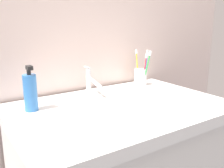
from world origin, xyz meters
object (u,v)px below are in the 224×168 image
object	(u,v)px
toothbrush_blue	(146,65)
toothbrush_red	(145,67)
toothbrush_yellow	(137,64)
toothbrush_green	(147,66)
toothbrush_cup	(140,77)
faucet	(91,81)
soap_dispenser	(30,92)

from	to	relation	value
toothbrush_blue	toothbrush_red	bearing A→B (deg)	-140.36
toothbrush_yellow	toothbrush_blue	distance (m)	0.05
toothbrush_yellow	toothbrush_green	bearing A→B (deg)	-93.08
toothbrush_cup	faucet	bearing A→B (deg)	-178.99
toothbrush_green	soap_dispenser	bearing A→B (deg)	-176.86
toothbrush_yellow	toothbrush_blue	xyz separation A→B (m)	(0.02, -0.05, 0.00)
faucet	toothbrush_yellow	distance (m)	0.34
toothbrush_cup	toothbrush_green	world-z (taller)	toothbrush_green
toothbrush_green	toothbrush_red	size ratio (longest dim) A/B	1.11
toothbrush_green	soap_dispenser	distance (m)	0.65
toothbrush_green	toothbrush_blue	world-z (taller)	toothbrush_green
toothbrush_green	soap_dispenser	size ratio (longest dim) A/B	1.03
toothbrush_yellow	toothbrush_red	bearing A→B (deg)	-88.59
toothbrush_cup	toothbrush_green	distance (m)	0.08
toothbrush_yellow	toothbrush_red	distance (m)	0.07
soap_dispenser	toothbrush_blue	bearing A→B (deg)	6.63
toothbrush_blue	soap_dispenser	xyz separation A→B (m)	(-0.68, -0.08, -0.03)
toothbrush_green	toothbrush_blue	bearing A→B (deg)	56.76
toothbrush_cup	toothbrush_green	bearing A→B (deg)	-80.70
toothbrush_yellow	toothbrush_red	size ratio (longest dim) A/B	1.09
toothbrush_red	faucet	bearing A→B (deg)	177.61
toothbrush_red	soap_dispenser	distance (m)	0.66
toothbrush_blue	toothbrush_cup	bearing A→B (deg)	177.06
toothbrush_blue	faucet	bearing A→B (deg)	-179.39
toothbrush_cup	toothbrush_blue	xyz separation A→B (m)	(0.04, -0.00, 0.07)
faucet	toothbrush_red	size ratio (longest dim) A/B	0.95
faucet	toothbrush_green	world-z (taller)	toothbrush_green
toothbrush_blue	soap_dispenser	bearing A→B (deg)	-173.37
toothbrush_red	soap_dispenser	bearing A→B (deg)	-174.70
faucet	soap_dispenser	bearing A→B (deg)	-166.75
toothbrush_green	faucet	bearing A→B (deg)	173.22
soap_dispenser	toothbrush_yellow	bearing A→B (deg)	11.09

